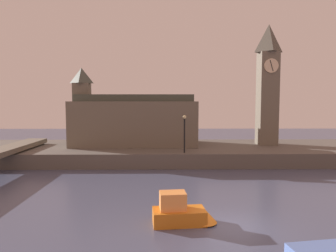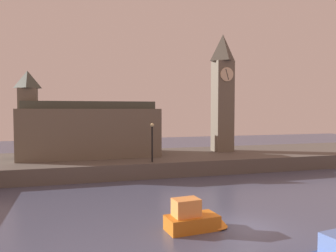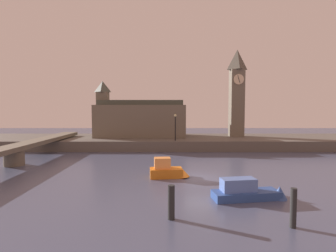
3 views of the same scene
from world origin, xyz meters
name	(u,v)px [view 2 (image 2 of 3)]	position (x,y,z in m)	size (l,w,h in m)	color
ground_plane	(244,228)	(0.00, 0.00, 0.00)	(120.00, 120.00, 0.00)	#474C66
far_embankment	(157,161)	(0.00, 20.00, 0.75)	(70.00, 12.00, 1.50)	#5B544C
clock_tower	(223,91)	(8.55, 20.94, 8.86)	(2.38, 2.42, 14.20)	#6B6051
parliament_hall	(87,129)	(-7.57, 21.20, 4.43)	(14.57, 6.78, 9.15)	#6B6051
streetlamp	(152,138)	(-1.70, 14.95, 3.87)	(0.36, 0.36, 3.79)	black
boat_patrol_orange	(196,219)	(-2.70, 0.45, 0.62)	(3.62, 1.72, 1.76)	orange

